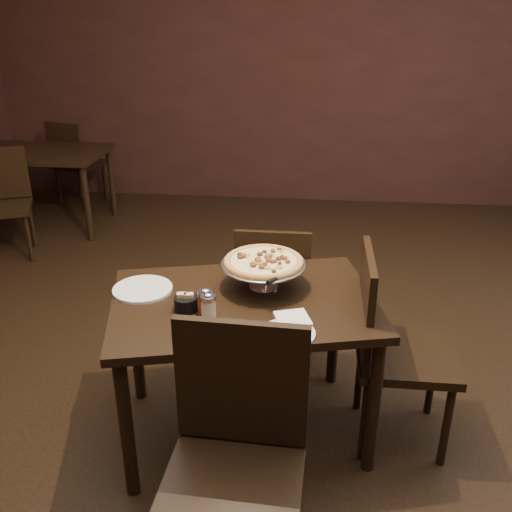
# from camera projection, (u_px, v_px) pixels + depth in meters

# --- Properties ---
(room) EXTENTS (6.04, 7.04, 2.84)m
(room) POSITION_uv_depth(u_px,v_px,m) (276.00, 143.00, 2.31)
(room) COLOR black
(room) RESTS_ON ground
(dining_table) EXTENTS (1.30, 1.02, 0.72)m
(dining_table) POSITION_uv_depth(u_px,v_px,m) (244.00, 319.00, 2.56)
(dining_table) COLOR black
(dining_table) RESTS_ON ground
(background_table) EXTENTS (1.13, 0.75, 0.70)m
(background_table) POSITION_uv_depth(u_px,v_px,m) (42.00, 161.00, 5.09)
(background_table) COLOR black
(background_table) RESTS_ON ground
(pizza_stand) EXTENTS (0.39, 0.39, 0.16)m
(pizza_stand) POSITION_uv_depth(u_px,v_px,m) (264.00, 262.00, 2.57)
(pizza_stand) COLOR silver
(pizza_stand) RESTS_ON dining_table
(parmesan_shaker) EXTENTS (0.06, 0.06, 0.11)m
(parmesan_shaker) POSITION_uv_depth(u_px,v_px,m) (208.00, 306.00, 2.36)
(parmesan_shaker) COLOR beige
(parmesan_shaker) RESTS_ON dining_table
(pepper_flake_shaker) EXTENTS (0.07, 0.07, 0.12)m
(pepper_flake_shaker) POSITION_uv_depth(u_px,v_px,m) (206.00, 301.00, 2.39)
(pepper_flake_shaker) COLOR maroon
(pepper_flake_shaker) RESTS_ON dining_table
(packet_caddy) EXTENTS (0.10, 0.10, 0.08)m
(packet_caddy) POSITION_uv_depth(u_px,v_px,m) (186.00, 303.00, 2.42)
(packet_caddy) COLOR black
(packet_caddy) RESTS_ON dining_table
(napkin_stack) EXTENTS (0.17, 0.17, 0.01)m
(napkin_stack) POSITION_uv_depth(u_px,v_px,m) (293.00, 319.00, 2.35)
(napkin_stack) COLOR white
(napkin_stack) RESTS_ON dining_table
(plate_left) EXTENTS (0.27, 0.27, 0.01)m
(plate_left) POSITION_uv_depth(u_px,v_px,m) (143.00, 289.00, 2.60)
(plate_left) COLOR white
(plate_left) RESTS_ON dining_table
(plate_near) EXTENTS (0.22, 0.22, 0.01)m
(plate_near) POSITION_uv_depth(u_px,v_px,m) (288.00, 333.00, 2.26)
(plate_near) COLOR white
(plate_near) RESTS_ON dining_table
(serving_spatula) EXTENTS (0.17, 0.17, 0.02)m
(serving_spatula) POSITION_uv_depth(u_px,v_px,m) (277.00, 278.00, 2.43)
(serving_spatula) COLOR silver
(serving_spatula) RESTS_ON pizza_stand
(chair_far) EXTENTS (0.40, 0.40, 0.85)m
(chair_far) POSITION_uv_depth(u_px,v_px,m) (274.00, 289.00, 3.16)
(chair_far) COLOR black
(chair_far) RESTS_ON ground
(chair_near) EXTENTS (0.48, 0.48, 0.98)m
(chair_near) POSITION_uv_depth(u_px,v_px,m) (236.00, 457.00, 1.91)
(chair_near) COLOR black
(chair_near) RESTS_ON ground
(chair_side) EXTENTS (0.44, 0.44, 0.95)m
(chair_side) POSITION_uv_depth(u_px,v_px,m) (390.00, 343.00, 2.58)
(chair_side) COLOR black
(chair_side) RESTS_ON ground
(bg_chair_far) EXTENTS (0.50, 0.50, 0.86)m
(bg_chair_far) POSITION_uv_depth(u_px,v_px,m) (74.00, 160.00, 5.67)
(bg_chair_far) COLOR black
(bg_chair_far) RESTS_ON ground
(bg_chair_near) EXTENTS (0.52, 0.52, 0.86)m
(bg_chair_near) POSITION_uv_depth(u_px,v_px,m) (4.00, 199.00, 4.57)
(bg_chair_near) COLOR black
(bg_chair_near) RESTS_ON ground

